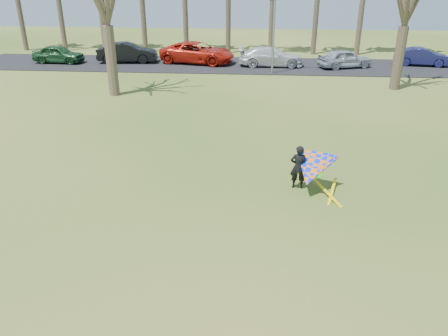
# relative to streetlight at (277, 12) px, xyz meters

# --- Properties ---
(ground) EXTENTS (100.00, 100.00, 0.00)m
(ground) POSITION_rel_streetlight_xyz_m (-2.16, -22.00, -4.46)
(ground) COLOR #215011
(ground) RESTS_ON ground
(parking_strip) EXTENTS (46.00, 7.00, 0.06)m
(parking_strip) POSITION_rel_streetlight_xyz_m (-2.16, 3.00, -4.43)
(parking_strip) COLOR black
(parking_strip) RESTS_ON ground
(streetlight) EXTENTS (2.28, 0.18, 8.00)m
(streetlight) POSITION_rel_streetlight_xyz_m (0.00, 0.00, 0.00)
(streetlight) COLOR gray
(streetlight) RESTS_ON ground
(car_0) EXTENTS (4.30, 1.94, 1.43)m
(car_0) POSITION_rel_streetlight_xyz_m (-17.97, 2.61, -3.69)
(car_0) COLOR #1B4522
(car_0) RESTS_ON parking_strip
(car_1) EXTENTS (5.05, 2.14, 1.62)m
(car_1) POSITION_rel_streetlight_xyz_m (-12.25, 3.27, -3.59)
(car_1) COLOR black
(car_1) RESTS_ON parking_strip
(car_2) EXTENTS (6.61, 4.08, 1.71)m
(car_2) POSITION_rel_streetlight_xyz_m (-6.32, 3.51, -3.55)
(car_2) COLOR red
(car_2) RESTS_ON parking_strip
(car_3) EXTENTS (5.22, 2.21, 1.50)m
(car_3) POSITION_rel_streetlight_xyz_m (-0.20, 2.73, -3.65)
(car_3) COLOR silver
(car_3) RESTS_ON parking_strip
(car_4) EXTENTS (4.60, 3.12, 1.45)m
(car_4) POSITION_rel_streetlight_xyz_m (5.63, 2.51, -3.68)
(car_4) COLOR #9EA4AB
(car_4) RESTS_ON parking_strip
(car_5) EXTENTS (4.43, 2.10, 1.40)m
(car_5) POSITION_rel_streetlight_xyz_m (12.06, 3.94, -3.70)
(car_5) COLOR #171947
(car_5) RESTS_ON parking_strip
(kite_flyer) EXTENTS (2.13, 2.39, 2.02)m
(kite_flyer) POSITION_rel_streetlight_xyz_m (0.83, -19.29, -3.62)
(kite_flyer) COLOR black
(kite_flyer) RESTS_ON ground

